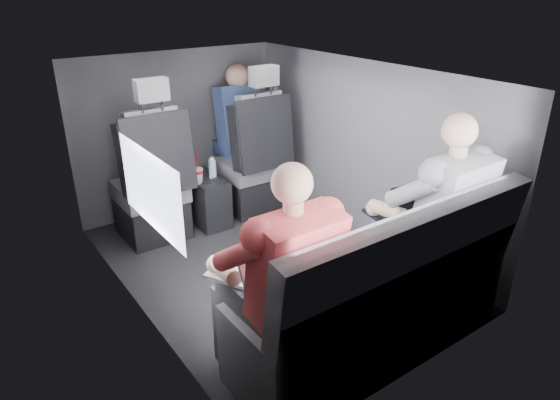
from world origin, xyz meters
TOP-DOWN VIEW (x-y plane):
  - floor at (0.00, 0.00)m, footprint 2.60×2.60m
  - ceiling at (0.00, 0.00)m, footprint 2.60×2.60m
  - panel_left at (-0.90, 0.00)m, footprint 0.02×2.60m
  - panel_right at (0.90, 0.00)m, footprint 0.02×2.60m
  - panel_front at (0.00, 1.30)m, footprint 1.80×0.02m
  - panel_back at (0.00, -1.30)m, footprint 1.80×0.02m
  - side_window at (-0.88, -0.30)m, footprint 0.02×0.75m
  - seatbelt at (0.45, 0.67)m, footprint 0.35×0.11m
  - front_seat_left at (-0.45, 0.84)m, footprint 0.52×0.58m
  - front_seat_right at (0.45, 0.84)m, footprint 0.52×0.58m
  - center_console at (0.00, 0.88)m, footprint 0.24×0.48m
  - rear_bench at (0.00, -1.06)m, footprint 1.60×0.57m
  - soda_cup at (-0.10, 0.78)m, footprint 0.09×0.09m
  - water_bottle at (0.05, 0.82)m, footprint 0.06×0.06m
  - laptop_white at (-0.62, -0.80)m, footprint 0.40×0.44m
  - laptop_black at (0.44, -0.80)m, footprint 0.36×0.35m
  - passenger_rear_left at (-0.58, -0.97)m, footprint 0.49×0.61m
  - passenger_rear_right at (0.49, -0.97)m, footprint 0.52×0.64m
  - passenger_front_right at (0.48, 1.10)m, footprint 0.39×0.39m

SIDE VIEW (x-z plane):
  - floor at x=0.00m, z-range 0.00..0.00m
  - center_console at x=0.00m, z-range 0.00..0.41m
  - rear_bench at x=0.00m, z-range -0.15..0.77m
  - front_seat_left at x=-0.45m, z-range -0.23..1.03m
  - front_seat_right at x=0.45m, z-range -0.23..1.03m
  - soda_cup at x=-0.10m, z-range 0.34..0.60m
  - water_bottle at x=0.05m, z-range 0.39..0.57m
  - passenger_rear_left at x=-0.58m, z-range 0.02..1.22m
  - laptop_black at x=0.44m, z-range 0.51..0.75m
  - laptop_white at x=-0.62m, z-range 0.51..0.76m
  - passenger_rear_right at x=0.49m, z-range 0.01..1.26m
  - panel_left at x=-0.90m, z-range 0.00..1.35m
  - panel_right at x=0.90m, z-range 0.00..1.35m
  - panel_front at x=0.00m, z-range 0.00..1.35m
  - panel_back at x=0.00m, z-range 0.00..1.35m
  - passenger_front_right at x=0.48m, z-range 0.35..1.15m
  - seatbelt at x=0.45m, z-range 0.50..1.10m
  - side_window at x=-0.88m, z-range 0.69..1.11m
  - ceiling at x=0.00m, z-range 1.35..1.35m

